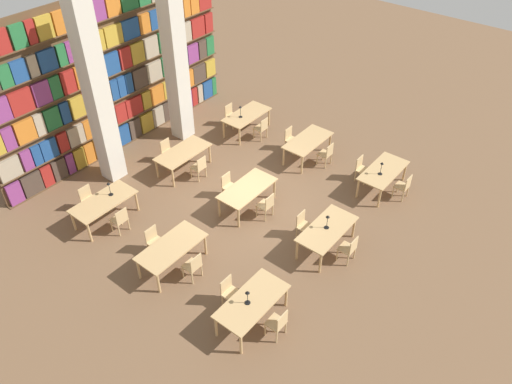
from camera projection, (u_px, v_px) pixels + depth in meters
name	position (u px, v px, depth m)	size (l,w,h in m)	color
ground_plane	(249.00, 205.00, 15.74)	(40.00, 40.00, 0.00)	brown
bookshelf_bank	(116.00, 76.00, 16.90)	(9.67, 0.35, 5.50)	brown
pillar_left	(97.00, 96.00, 15.06)	(0.61, 0.61, 6.00)	beige
pillar_center	(175.00, 60.00, 17.04)	(0.61, 0.61, 6.00)	beige
reading_table_0	(252.00, 303.00, 11.93)	(1.92, 0.93, 0.76)	tan
chair_0	(278.00, 323.00, 11.72)	(0.42, 0.40, 0.87)	tan
chair_1	(230.00, 292.00, 12.45)	(0.42, 0.40, 0.87)	tan
desk_lamp_0	(247.00, 295.00, 11.64)	(0.14, 0.14, 0.43)	black
reading_table_1	(327.00, 230.00, 13.87)	(1.92, 0.93, 0.76)	tan
chair_2	(349.00, 248.00, 13.61)	(0.42, 0.40, 0.87)	tan
chair_3	(304.00, 225.00, 14.34)	(0.42, 0.40, 0.87)	tan
desk_lamp_1	(327.00, 219.00, 13.64)	(0.14, 0.14, 0.46)	black
reading_table_2	(383.00, 172.00, 15.96)	(1.92, 0.93, 0.76)	tan
chair_4	(404.00, 186.00, 15.73)	(0.42, 0.40, 0.87)	tan
chair_5	(362.00, 168.00, 16.45)	(0.42, 0.40, 0.87)	tan
desk_lamp_2	(382.00, 166.00, 15.55)	(0.14, 0.14, 0.46)	black
reading_table_3	(172.00, 248.00, 13.33)	(1.92, 0.93, 0.76)	tan
chair_6	(193.00, 266.00, 13.12)	(0.42, 0.40, 0.87)	tan
chair_7	(155.00, 241.00, 13.85)	(0.42, 0.40, 0.87)	tan
reading_table_4	(247.00, 190.00, 15.26)	(1.92, 0.93, 0.76)	tan
chair_8	(266.00, 205.00, 15.02)	(0.42, 0.40, 0.87)	tan
chair_9	(229.00, 186.00, 15.75)	(0.42, 0.40, 0.87)	tan
reading_table_5	(308.00, 142.00, 17.32)	(1.92, 0.93, 0.76)	tan
chair_10	(326.00, 154.00, 17.12)	(0.42, 0.40, 0.87)	tan
chair_11	(291.00, 139.00, 17.84)	(0.42, 0.40, 0.87)	tan
reading_table_6	(104.00, 203.00, 14.78)	(1.92, 0.93, 0.76)	tan
chair_12	(120.00, 219.00, 14.52)	(0.42, 0.40, 0.87)	tan
chair_13	(88.00, 199.00, 15.25)	(0.42, 0.40, 0.87)	tan
desk_lamp_3	(109.00, 186.00, 14.75)	(0.14, 0.14, 0.47)	black
reading_table_7	(183.00, 154.00, 16.76)	(1.92, 0.93, 0.76)	tan
chair_14	(199.00, 167.00, 16.52)	(0.42, 0.40, 0.87)	tan
chair_15	(168.00, 151.00, 17.25)	(0.42, 0.40, 0.87)	tan
reading_table_8	(247.00, 116.00, 18.67)	(1.92, 0.93, 0.76)	tan
chair_16	(262.00, 128.00, 18.41)	(0.42, 0.40, 0.87)	tan
chair_17	(231.00, 115.00, 19.14)	(0.42, 0.40, 0.87)	tan
desk_lamp_4	(240.00, 109.00, 18.25)	(0.14, 0.14, 0.47)	black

